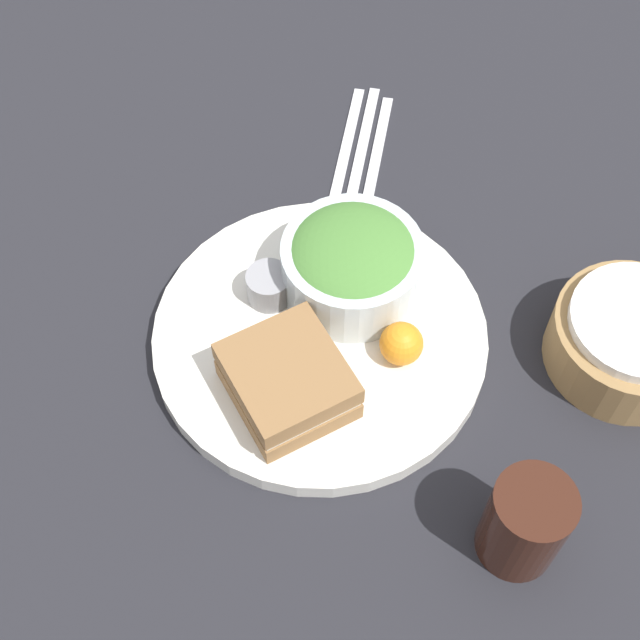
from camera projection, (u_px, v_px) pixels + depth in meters
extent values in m
plane|color=#232328|center=(320.00, 342.00, 0.88)|extent=(4.00, 4.00, 0.00)
cylinder|color=white|center=(320.00, 337.00, 0.87)|extent=(0.33, 0.33, 0.02)
cube|color=olive|center=(288.00, 389.00, 0.81)|extent=(0.14, 0.13, 0.02)
cube|color=silver|center=(288.00, 381.00, 0.80)|extent=(0.13, 0.13, 0.01)
cube|color=olive|center=(287.00, 373.00, 0.79)|extent=(0.14, 0.13, 0.02)
cylinder|color=silver|center=(352.00, 268.00, 0.87)|extent=(0.14, 0.14, 0.06)
ellipsoid|color=#4C8438|center=(353.00, 254.00, 0.85)|extent=(0.13, 0.13, 0.05)
cylinder|color=#99999E|center=(269.00, 286.00, 0.87)|extent=(0.04, 0.04, 0.03)
sphere|color=orange|center=(401.00, 344.00, 0.83)|extent=(0.04, 0.04, 0.04)
cylinder|color=#38190F|center=(525.00, 523.00, 0.73)|extent=(0.07, 0.07, 0.10)
cylinder|color=#997547|center=(628.00, 342.00, 0.84)|extent=(0.15, 0.15, 0.06)
cylinder|color=white|center=(639.00, 321.00, 0.82)|extent=(0.13, 0.13, 0.01)
cube|color=silver|center=(348.00, 141.00, 1.02)|extent=(0.17, 0.06, 0.01)
cube|color=silver|center=(363.00, 143.00, 1.02)|extent=(0.18, 0.06, 0.01)
cube|color=silver|center=(378.00, 145.00, 1.02)|extent=(0.16, 0.05, 0.01)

